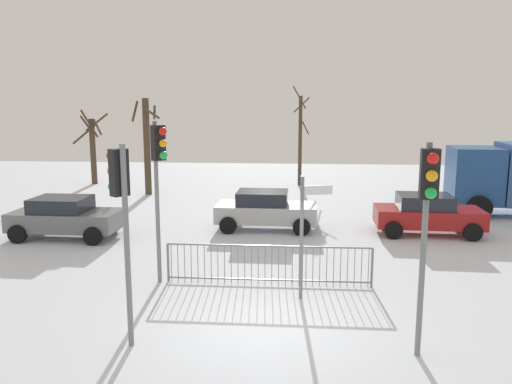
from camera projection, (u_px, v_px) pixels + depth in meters
ground_plane at (262, 326)px, 10.84m from camera, size 60.00×60.00×0.00m
traffic_light_mid_right at (159, 166)px, 12.88m from camera, size 0.47×0.47×4.31m
traffic_light_rear_right at (428, 204)px, 8.94m from camera, size 0.34×0.57×4.07m
traffic_light_mid_left at (121, 199)px, 9.58m from camera, size 0.48×0.46×4.00m
direction_sign_post at (304, 231)px, 12.10m from camera, size 0.77×0.25×3.05m
pedestrian_guard_railing at (268, 264)px, 13.27m from camera, size 5.47×0.08×1.07m
car_silver_near at (265, 209)px, 19.14m from camera, size 3.83×1.98×1.47m
car_red_mid at (427, 214)px, 18.40m from camera, size 3.86×2.05×1.47m
car_grey_far at (65, 217)px, 17.88m from camera, size 3.84×1.99×1.47m
bare_tree_left at (147, 144)px, 26.12m from camera, size 1.35×1.31×5.03m
bare_tree_centre at (93, 147)px, 29.80m from camera, size 1.98×1.81×4.41m
bare_tree_right at (300, 139)px, 29.13m from camera, size 1.00×1.07×5.73m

